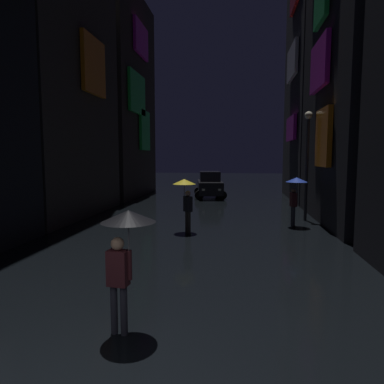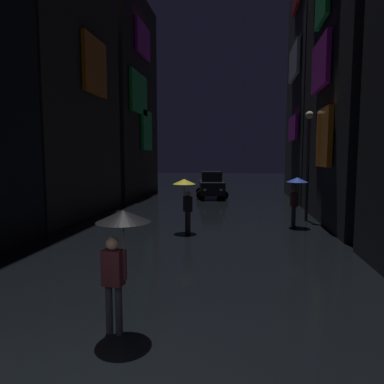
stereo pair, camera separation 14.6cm
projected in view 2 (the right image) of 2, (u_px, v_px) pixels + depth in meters
building_left_far at (118, 97)px, 26.04m from camera, size 4.25×8.72×15.00m
building_right_mid at (371, 44)px, 14.96m from camera, size 4.25×8.64×15.75m
building_right_far at (326, 44)px, 23.23m from camera, size 4.25×8.03×21.27m
pedestrian_foreground_left_yellow at (185, 191)px, 13.40m from camera, size 0.90×0.90×2.12m
pedestrian_near_crossing_black at (120, 237)px, 5.63m from camera, size 0.90×0.90×2.12m
pedestrian_far_right_blue at (296, 188)px, 14.55m from camera, size 0.90×0.90×2.12m
car_distant at (211, 185)px, 25.13m from camera, size 2.64×4.32×1.92m
streetlamp_right_far at (308, 152)px, 15.78m from camera, size 0.36×0.36×5.06m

